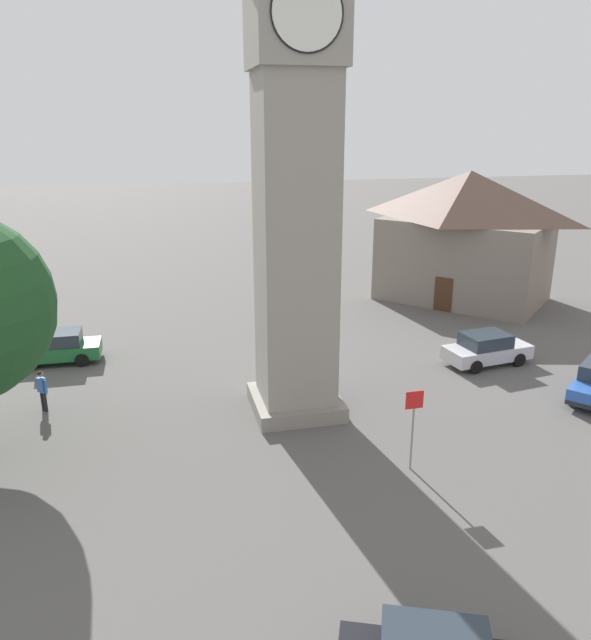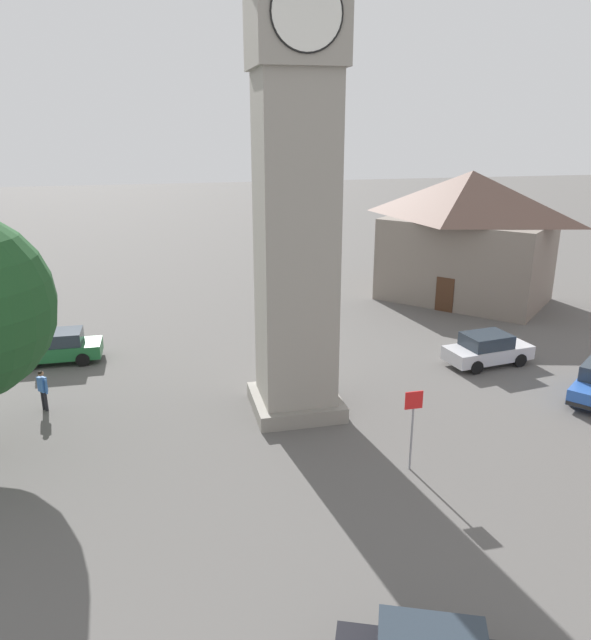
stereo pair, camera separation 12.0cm
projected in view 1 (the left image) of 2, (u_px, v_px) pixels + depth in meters
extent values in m
plane|color=#565451|center=(296.00, 409.00, 24.25)|extent=(200.00, 200.00, 0.00)
cube|color=gray|center=(296.00, 402.00, 24.16)|extent=(3.39, 3.39, 0.60)
cube|color=gray|center=(296.00, 246.00, 22.21)|extent=(2.71, 2.71, 12.04)
cube|color=gray|center=(296.00, 20.00, 19.89)|extent=(3.04, 3.04, 2.98)
cylinder|color=white|center=(285.00, 27.00, 21.33)|extent=(2.28, 0.04, 2.28)
torus|color=black|center=(285.00, 27.00, 21.33)|extent=(2.34, 0.06, 2.34)
cube|color=black|center=(285.00, 20.00, 21.28)|extent=(0.05, 0.02, 0.64)
cube|color=black|center=(294.00, 28.00, 21.44)|extent=(0.87, 0.02, 0.04)
cylinder|color=white|center=(307.00, 12.00, 18.46)|extent=(2.28, 0.04, 2.28)
torus|color=black|center=(307.00, 12.00, 18.45)|extent=(2.34, 0.06, 2.34)
cube|color=silver|center=(487.00, 352.00, 28.65)|extent=(4.29, 2.24, 0.64)
cube|color=#28333D|center=(486.00, 340.00, 28.41)|extent=(2.29, 1.83, 0.64)
cylinder|color=black|center=(497.00, 348.00, 29.87)|extent=(0.66, 0.30, 0.64)
cylinder|color=black|center=(519.00, 360.00, 28.45)|extent=(0.66, 0.30, 0.64)
cylinder|color=black|center=(455.00, 355.00, 29.02)|extent=(0.66, 0.30, 0.64)
cylinder|color=black|center=(475.00, 367.00, 27.60)|extent=(0.66, 0.30, 0.64)
cube|color=black|center=(521.00, 351.00, 29.42)|extent=(0.34, 1.67, 0.16)
cylinder|color=black|center=(572.00, 396.00, 24.65)|extent=(0.64, 0.57, 0.64)
cylinder|color=black|center=(587.00, 377.00, 26.48)|extent=(0.64, 0.57, 0.64)
cube|color=black|center=(588.00, 407.00, 23.57)|extent=(1.12, 1.39, 0.16)
cube|color=#236B38|center=(56.00, 351.00, 28.82)|extent=(4.12, 1.75, 0.64)
cube|color=#28333D|center=(58.00, 338.00, 28.66)|extent=(2.12, 1.58, 0.64)
cylinder|color=black|center=(26.00, 364.00, 27.90)|extent=(0.64, 0.23, 0.64)
cylinder|color=black|center=(32.00, 352.00, 29.38)|extent=(0.64, 0.23, 0.64)
cylinder|color=black|center=(82.00, 360.00, 28.42)|extent=(0.64, 0.23, 0.64)
cylinder|color=black|center=(85.00, 348.00, 29.90)|extent=(0.64, 0.23, 0.64)
cube|color=black|center=(11.00, 358.00, 28.46)|extent=(0.14, 1.67, 0.16)
cylinder|color=black|center=(43.00, 401.00, 24.02)|extent=(0.13, 0.13, 0.82)
cylinder|color=black|center=(45.00, 402.00, 23.93)|extent=(0.13, 0.13, 0.82)
cube|color=#386BB7|center=(42.00, 385.00, 23.76)|extent=(0.40, 0.41, 0.60)
cylinder|color=#386BB7|center=(38.00, 385.00, 23.90)|extent=(0.09, 0.09, 0.60)
cylinder|color=#386BB7|center=(45.00, 387.00, 23.65)|extent=(0.09, 0.09, 0.60)
sphere|color=#9E7051|center=(40.00, 374.00, 23.62)|extent=(0.22, 0.22, 0.22)
sphere|color=black|center=(40.00, 374.00, 23.60)|extent=(0.20, 0.20, 0.20)
cube|color=slate|center=(464.00, 260.00, 38.76)|extent=(11.41, 11.59, 5.22)
pyramid|color=brown|center=(469.00, 195.00, 37.50)|extent=(11.98, 12.17, 2.96)
cube|color=#422819|center=(443.00, 294.00, 36.63)|extent=(0.80, 0.86, 2.10)
cylinder|color=gray|center=(412.00, 439.00, 19.71)|extent=(0.07, 0.07, 2.20)
cube|color=red|center=(415.00, 400.00, 19.28)|extent=(0.60, 0.04, 0.60)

